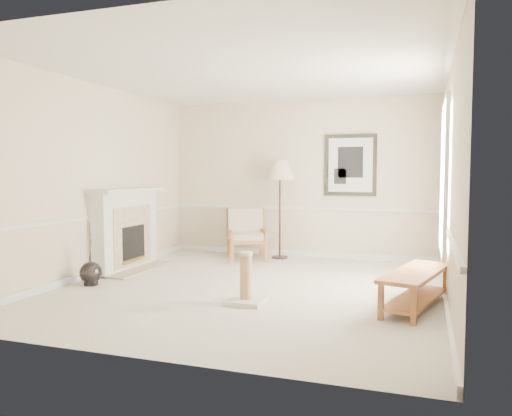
{
  "coord_description": "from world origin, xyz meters",
  "views": [
    {
      "loc": [
        2.22,
        -6.31,
        1.56
      ],
      "look_at": [
        -0.15,
        0.7,
        1.04
      ],
      "focal_mm": 35.0,
      "sensor_mm": 36.0,
      "label": 1
    }
  ],
  "objects": [
    {
      "name": "room",
      "position": [
        0.14,
        0.08,
        1.87
      ],
      "size": [
        5.04,
        5.54,
        2.92
      ],
      "color": "beige",
      "rests_on": "ground"
    },
    {
      "name": "floor_lamp",
      "position": [
        -0.27,
        2.4,
        1.56
      ],
      "size": [
        0.62,
        0.62,
        1.79
      ],
      "rotation": [
        0.0,
        0.0,
        -0.1
      ],
      "color": "black",
      "rests_on": "ground"
    },
    {
      "name": "scratching_post",
      "position": [
        0.22,
        -0.78,
        0.2
      ],
      "size": [
        0.44,
        0.44,
        0.62
      ],
      "rotation": [
        0.0,
        0.0,
        -0.0
      ],
      "color": "beige",
      "rests_on": "ground"
    },
    {
      "name": "fireplace",
      "position": [
        -2.34,
        0.6,
        0.64
      ],
      "size": [
        0.64,
        1.64,
        1.31
      ],
      "color": "white",
      "rests_on": "ground"
    },
    {
      "name": "ground",
      "position": [
        0.0,
        0.0,
        0.0
      ],
      "size": [
        5.5,
        5.5,
        0.0
      ],
      "primitive_type": "plane",
      "color": "silver",
      "rests_on": "ground"
    },
    {
      "name": "floor_vase",
      "position": [
        -2.15,
        -0.57,
        0.16
      ],
      "size": [
        0.31,
        0.31,
        0.9
      ],
      "rotation": [
        0.0,
        0.0,
        0.03
      ],
      "color": "black",
      "rests_on": "ground"
    },
    {
      "name": "bench",
      "position": [
        2.15,
        -0.34,
        0.29
      ],
      "size": [
        0.82,
        1.59,
        0.43
      ],
      "rotation": [
        0.0,
        0.0,
        -0.25
      ],
      "color": "#9D6332",
      "rests_on": "ground"
    },
    {
      "name": "armchair",
      "position": [
        -0.84,
        2.18,
        0.49
      ],
      "size": [
        0.95,
        0.97,
        0.91
      ],
      "rotation": [
        0.0,
        0.0,
        0.48
      ],
      "color": "#9D6332",
      "rests_on": "ground"
    }
  ]
}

